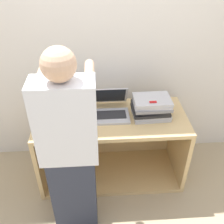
{
  "coord_description": "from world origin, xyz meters",
  "views": [
    {
      "loc": [
        -0.12,
        -1.57,
        2.09
      ],
      "look_at": [
        0.0,
        0.21,
        0.83
      ],
      "focal_mm": 42.0,
      "sensor_mm": 36.0,
      "label": 1
    }
  ],
  "objects_px": {
    "laptop_stack_left": "(72,112)",
    "laptop_stack_right": "(151,107)",
    "laptop_open": "(111,109)",
    "person": "(70,153)"
  },
  "relations": [
    {
      "from": "laptop_stack_right",
      "to": "laptop_open",
      "type": "bearing_deg",
      "value": 171.07
    },
    {
      "from": "laptop_stack_left",
      "to": "laptop_open",
      "type": "bearing_deg",
      "value": 9.49
    },
    {
      "from": "laptop_stack_right",
      "to": "person",
      "type": "distance_m",
      "value": 0.85
    },
    {
      "from": "laptop_stack_left",
      "to": "laptop_stack_right",
      "type": "xyz_separation_m",
      "value": [
        0.69,
        0.0,
        0.01
      ]
    },
    {
      "from": "laptop_open",
      "to": "laptop_stack_left",
      "type": "relative_size",
      "value": 1.05
    },
    {
      "from": "person",
      "to": "laptop_stack_left",
      "type": "bearing_deg",
      "value": 91.9
    },
    {
      "from": "laptop_open",
      "to": "laptop_stack_left",
      "type": "height_order",
      "value": "laptop_open"
    },
    {
      "from": "laptop_open",
      "to": "laptop_stack_left",
      "type": "xyz_separation_m",
      "value": [
        -0.34,
        -0.06,
        0.03
      ]
    },
    {
      "from": "laptop_open",
      "to": "laptop_stack_left",
      "type": "bearing_deg",
      "value": -170.51
    },
    {
      "from": "laptop_stack_left",
      "to": "laptop_stack_right",
      "type": "height_order",
      "value": "laptop_stack_right"
    }
  ]
}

